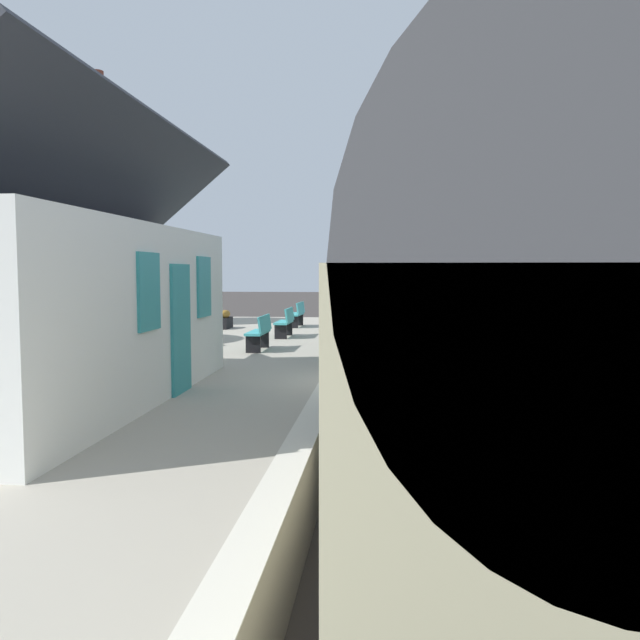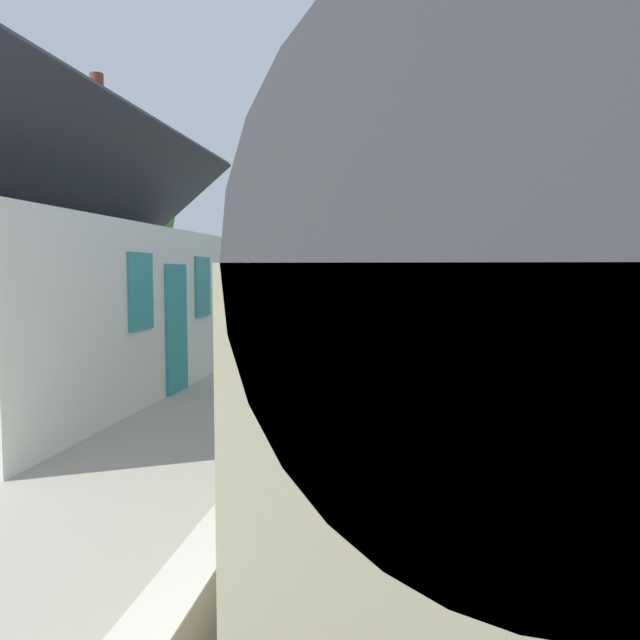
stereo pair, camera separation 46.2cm
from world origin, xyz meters
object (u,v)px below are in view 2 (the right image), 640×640
object	(u,v)px
bench_platform_end	(265,331)
planter_bench_left	(193,322)
bench_by_lamp	(307,313)
planter_corner_building	(188,326)
train	(444,313)
bench_near_building	(293,321)
station_building	(47,304)
tree_mid_background	(126,210)
planter_by_door	(235,319)

from	to	relation	value
bench_platform_end	planter_bench_left	xyz separation A→B (m)	(1.35, 2.34, 0.10)
bench_by_lamp	bench_platform_end	bearing A→B (deg)	179.84
planter_corner_building	planter_bench_left	distance (m)	0.88
train	planter_corner_building	distance (m)	7.91
bench_by_lamp	planter_corner_building	world-z (taller)	planter_corner_building
train	bench_near_building	world-z (taller)	train
planter_bench_left	bench_by_lamp	bearing A→B (deg)	-23.04
station_building	bench_platform_end	bearing A→B (deg)	-16.30
station_building	bench_by_lamp	distance (m)	13.69
bench_near_building	planter_corner_building	size ratio (longest dim) A/B	1.44
planter_bench_left	tree_mid_background	size ratio (longest dim) A/B	0.14
planter_corner_building	bench_near_building	bearing A→B (deg)	-39.95
bench_near_building	bench_platform_end	world-z (taller)	same
planter_corner_building	tree_mid_background	bearing A→B (deg)	34.80
planter_by_door	planter_bench_left	size ratio (longest dim) A/B	0.94
planter_corner_building	planter_by_door	bearing A→B (deg)	2.24
train	planter_corner_building	world-z (taller)	train
train	planter_by_door	size ratio (longest dim) A/B	19.15
station_building	bench_platform_end	distance (m)	6.96
bench_near_building	planter_by_door	world-z (taller)	bench_near_building
train	tree_mid_background	xyz separation A→B (m)	(11.33, 11.03, 3.03)
planter_by_door	planter_bench_left	bearing A→B (deg)	-179.42
bench_platform_end	planter_by_door	xyz separation A→B (m)	(5.99, 2.38, -0.17)
planter_by_door	tree_mid_background	bearing A→B (deg)	74.87
bench_by_lamp	planter_bench_left	size ratio (longest dim) A/B	1.32
bench_platform_end	planter_bench_left	distance (m)	2.70
train	planter_by_door	distance (m)	12.12
bench_near_building	planter_corner_building	distance (m)	3.62
planter_bench_left	planter_corner_building	bearing A→B (deg)	-168.99
station_building	bench_near_building	world-z (taller)	station_building
bench_by_lamp	planter_by_door	bearing A→B (deg)	110.67
train	bench_platform_end	size ratio (longest dim) A/B	13.66
bench_by_lamp	tree_mid_background	world-z (taller)	tree_mid_background
bench_by_lamp	bench_platform_end	size ratio (longest dim) A/B	1.01
planter_corner_building	planter_by_door	size ratio (longest dim) A/B	0.97
bench_platform_end	planter_corner_building	xyz separation A→B (m)	(0.49, 2.17, 0.08)
planter_by_door	tree_mid_background	distance (m)	6.07
train	bench_platform_end	world-z (taller)	train
station_building	bench_near_building	xyz separation A→B (m)	(9.88, -2.09, -1.01)
planter_by_door	bench_near_building	bearing A→B (deg)	-137.05
bench_platform_end	planter_bench_left	size ratio (longest dim) A/B	1.31
bench_platform_end	bench_by_lamp	bearing A→B (deg)	-0.16
bench_near_building	bench_platform_end	distance (m)	3.27
planter_corner_building	tree_mid_background	distance (m)	8.96
train	planter_corner_building	xyz separation A→B (m)	(4.63, 6.37, -0.68)
bench_platform_end	tree_mid_background	distance (m)	10.61
bench_platform_end	tree_mid_background	world-z (taller)	tree_mid_background
train	station_building	size ratio (longest dim) A/B	2.41
station_building	bench_by_lamp	world-z (taller)	station_building
station_building	planter_corner_building	world-z (taller)	station_building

